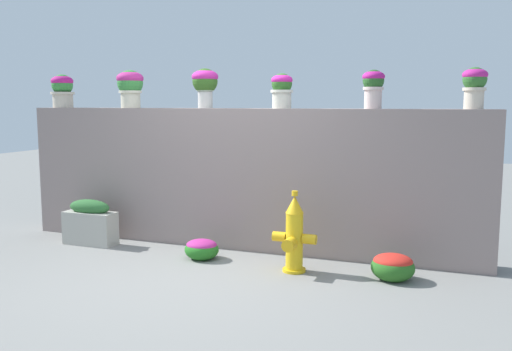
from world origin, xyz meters
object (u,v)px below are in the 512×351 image
at_px(potted_plant_4, 373,85).
at_px(fire_hydrant, 294,236).
at_px(potted_plant_2, 205,82).
at_px(potted_plant_0, 62,89).
at_px(planter_box, 90,223).
at_px(potted_plant_3, 282,88).
at_px(potted_plant_1, 130,85).
at_px(flower_bush_left, 393,266).
at_px(potted_plant_5, 475,84).
at_px(flower_bush_right, 202,248).

relative_size(potted_plant_4, fire_hydrant, 0.49).
bearing_deg(potted_plant_2, potted_plant_0, -177.89).
height_order(fire_hydrant, planter_box, fire_hydrant).
distance_m(potted_plant_0, potted_plant_2, 1.99).
bearing_deg(potted_plant_0, potted_plant_3, 1.06).
relative_size(potted_plant_1, flower_bush_left, 1.11).
height_order(potted_plant_1, potted_plant_4, potted_plant_1).
relative_size(potted_plant_2, fire_hydrant, 0.56).
bearing_deg(potted_plant_5, fire_hydrant, -156.72).
bearing_deg(potted_plant_4, fire_hydrant, -131.08).
height_order(potted_plant_0, fire_hydrant, potted_plant_0).
relative_size(potted_plant_3, flower_bush_left, 0.93).
xyz_separation_m(flower_bush_left, planter_box, (-3.54, 0.11, 0.12)).
bearing_deg(planter_box, fire_hydrant, -4.27).
bearing_deg(potted_plant_4, potted_plant_0, -179.56).
relative_size(potted_plant_0, planter_box, 0.66).
bearing_deg(planter_box, potted_plant_0, 145.66).
relative_size(potted_plant_5, flower_bush_left, 0.98).
height_order(potted_plant_1, flower_bush_right, potted_plant_1).
bearing_deg(potted_plant_3, potted_plant_1, -178.41).
bearing_deg(potted_plant_0, potted_plant_2, 2.11).
relative_size(potted_plant_4, planter_box, 0.63).
distance_m(potted_plant_0, potted_plant_3, 2.94).
relative_size(potted_plant_2, potted_plant_5, 1.13).
relative_size(potted_plant_4, potted_plant_5, 0.99).
distance_m(potted_plant_1, potted_plant_4, 2.93).
xyz_separation_m(potted_plant_1, potted_plant_2, (0.97, 0.07, 0.02)).
relative_size(potted_plant_0, flower_bush_right, 1.13).
xyz_separation_m(potted_plant_2, potted_plant_3, (0.95, -0.02, -0.08)).
relative_size(fire_hydrant, planter_box, 1.28).
xyz_separation_m(potted_plant_3, flower_bush_left, (1.33, -0.66, -1.70)).
xyz_separation_m(potted_plant_3, potted_plant_5, (1.98, -0.05, 0.02)).
xyz_separation_m(potted_plant_2, flower_bush_left, (2.28, -0.68, -1.77)).
xyz_separation_m(potted_plant_0, potted_plant_5, (4.92, 0.00, 0.01)).
xyz_separation_m(potted_plant_2, flower_bush_right, (0.26, -0.67, -1.79)).
bearing_deg(potted_plant_5, potted_plant_0, -179.99).
bearing_deg(planter_box, potted_plant_2, 24.40).
xyz_separation_m(potted_plant_4, flower_bush_left, (0.33, -0.64, -1.72)).
height_order(potted_plant_2, fire_hydrant, potted_plant_2).
height_order(potted_plant_0, planter_box, potted_plant_0).
relative_size(potted_plant_2, potted_plant_4, 1.14).
height_order(potted_plant_4, flower_bush_right, potted_plant_4).
distance_m(flower_bush_left, flower_bush_right, 2.02).
height_order(potted_plant_0, potted_plant_2, potted_plant_2).
distance_m(flower_bush_right, planter_box, 1.53).
bearing_deg(potted_plant_5, flower_bush_left, -136.83).
xyz_separation_m(potted_plant_1, planter_box, (-0.29, -0.50, -1.63)).
relative_size(potted_plant_2, potted_plant_3, 1.19).
distance_m(potted_plant_3, flower_bush_left, 2.26).
height_order(potted_plant_0, potted_plant_4, potted_plant_0).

